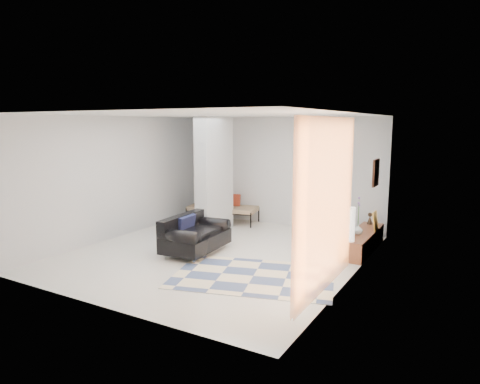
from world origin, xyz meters
The scene contains 17 objects.
floor centered at (0.00, 0.00, 0.00)m, with size 6.00×6.00×0.00m, color white.
ceiling centered at (0.00, 0.00, 2.80)m, with size 6.00×6.00×0.00m, color white.
wall_back centered at (0.00, 3.00, 1.40)m, with size 6.00×6.00×0.00m, color silver.
wall_front centered at (0.00, -3.00, 1.40)m, with size 6.00×6.00×0.00m, color silver.
wall_left centered at (-2.75, 0.00, 1.40)m, with size 6.00×6.00×0.00m, color silver.
wall_right centered at (2.75, 0.00, 1.40)m, with size 6.00×6.00×0.00m, color silver.
partition_column centered at (-1.10, 1.60, 1.40)m, with size 0.35×1.20×2.80m, color #AEB3B6.
hallway_door centered at (-2.10, 2.96, 1.02)m, with size 0.85×0.06×2.04m, color white.
curtain centered at (2.67, -1.15, 1.45)m, with size 2.55×2.55×0.00m, color #FF9043.
wall_art centered at (2.72, 1.70, 1.65)m, with size 0.04×0.45×0.55m, color #3B1C10.
media_console centered at (2.52, 1.70, 0.20)m, with size 0.45×1.97×0.80m.
loveseat centered at (-0.48, -0.16, 0.36)m, with size 0.97×1.56×0.76m.
daybed centered at (-1.43, 2.47, 0.41)m, with size 1.95×1.12×0.77m.
area_rug centered at (1.26, -0.81, 0.01)m, with size 2.74×1.83×0.01m, color beige.
cylinder_lamp centered at (2.50, 0.85, 0.73)m, with size 0.12×0.12×0.66m, color white.
bronze_figurine centered at (2.47, 2.49, 0.53)m, with size 0.13×0.13×0.26m, color #2F2015, non-canonical shape.
vase centered at (2.47, 1.45, 0.50)m, with size 0.20×0.20×0.21m, color silver.
Camera 1 is at (4.59, -7.09, 2.62)m, focal length 32.00 mm.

